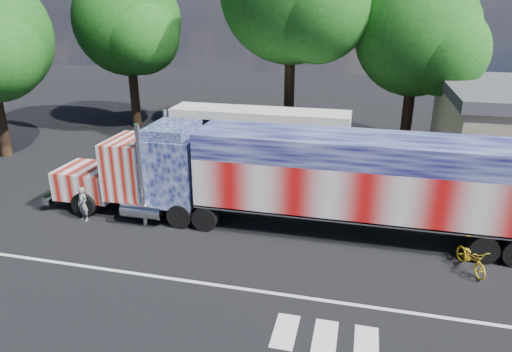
% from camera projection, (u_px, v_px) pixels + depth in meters
% --- Properties ---
extents(ground, '(100.00, 100.00, 0.00)m').
position_uv_depth(ground, '(239.00, 244.00, 18.76)').
color(ground, black).
extents(lane_markings, '(30.00, 2.67, 0.01)m').
position_uv_depth(lane_markings, '(258.00, 305.00, 14.96)').
color(lane_markings, silver).
rests_on(lane_markings, ground).
extents(semi_truck, '(21.77, 3.44, 4.64)m').
position_uv_depth(semi_truck, '(301.00, 177.00, 19.32)').
color(semi_truck, black).
rests_on(semi_truck, ground).
extents(coach_bus, '(11.02, 2.56, 3.21)m').
position_uv_depth(coach_bus, '(260.00, 134.00, 28.37)').
color(coach_bus, white).
rests_on(coach_bus, ground).
extents(woman, '(0.67, 0.54, 1.59)m').
position_uv_depth(woman, '(83.00, 204.00, 20.58)').
color(woman, slate).
rests_on(woman, ground).
extents(bicycle, '(1.27, 1.98, 0.98)m').
position_uv_depth(bicycle, '(471.00, 258.00, 16.79)').
color(bicycle, gold).
rests_on(bicycle, ground).
extents(tree_ne_a, '(7.97, 7.59, 11.25)m').
position_uv_depth(tree_ne_a, '(419.00, 36.00, 28.26)').
color(tree_ne_a, black).
rests_on(tree_ne_a, ground).
extents(tree_nw_a, '(8.35, 7.95, 12.01)m').
position_uv_depth(tree_nw_a, '(129.00, 22.00, 33.82)').
color(tree_nw_a, black).
rests_on(tree_nw_a, ground).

